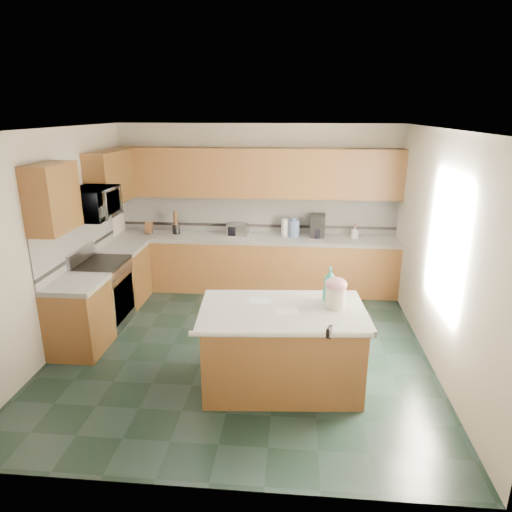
# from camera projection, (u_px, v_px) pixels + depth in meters

# --- Properties ---
(floor) EXTENTS (4.60, 4.60, 0.00)m
(floor) POSITION_uv_depth(u_px,v_px,m) (242.00, 347.00, 5.84)
(floor) COLOR black
(floor) RESTS_ON ground
(ceiling) EXTENTS (4.60, 4.60, 0.00)m
(ceiling) POSITION_uv_depth(u_px,v_px,m) (240.00, 129.00, 5.02)
(ceiling) COLOR white
(ceiling) RESTS_ON ground
(wall_back) EXTENTS (4.60, 0.04, 2.70)m
(wall_back) POSITION_uv_depth(u_px,v_px,m) (258.00, 207.00, 7.63)
(wall_back) COLOR silver
(wall_back) RESTS_ON ground
(wall_front) EXTENTS (4.60, 0.04, 2.70)m
(wall_front) POSITION_uv_depth(u_px,v_px,m) (201.00, 339.00, 3.23)
(wall_front) COLOR silver
(wall_front) RESTS_ON ground
(wall_left) EXTENTS (0.04, 4.60, 2.70)m
(wall_left) POSITION_uv_depth(u_px,v_px,m) (55.00, 241.00, 5.63)
(wall_left) COLOR silver
(wall_left) RESTS_ON ground
(wall_right) EXTENTS (0.04, 4.60, 2.70)m
(wall_right) POSITION_uv_depth(u_px,v_px,m) (441.00, 251.00, 5.23)
(wall_right) COLOR silver
(wall_right) RESTS_ON ground
(back_base_cab) EXTENTS (4.60, 0.60, 0.86)m
(back_base_cab) POSITION_uv_depth(u_px,v_px,m) (256.00, 265.00, 7.61)
(back_base_cab) COLOR #3B2710
(back_base_cab) RESTS_ON ground
(back_countertop) EXTENTS (4.60, 0.64, 0.06)m
(back_countertop) POSITION_uv_depth(u_px,v_px,m) (256.00, 239.00, 7.47)
(back_countertop) COLOR white
(back_countertop) RESTS_ON back_base_cab
(back_upper_cab) EXTENTS (4.60, 0.33, 0.78)m
(back_upper_cab) POSITION_uv_depth(u_px,v_px,m) (257.00, 173.00, 7.28)
(back_upper_cab) COLOR #3B2710
(back_upper_cab) RESTS_ON wall_back
(back_backsplash) EXTENTS (4.60, 0.02, 0.63)m
(back_backsplash) POSITION_uv_depth(u_px,v_px,m) (257.00, 214.00, 7.64)
(back_backsplash) COLOR silver
(back_backsplash) RESTS_ON back_countertop
(back_accent_band) EXTENTS (4.60, 0.01, 0.05)m
(back_accent_band) POSITION_uv_depth(u_px,v_px,m) (257.00, 225.00, 7.69)
(back_accent_band) COLOR black
(back_accent_band) RESTS_ON back_countertop
(left_base_cab_rear) EXTENTS (0.60, 0.82, 0.86)m
(left_base_cab_rear) POSITION_uv_depth(u_px,v_px,m) (124.00, 276.00, 7.10)
(left_base_cab_rear) COLOR #3B2710
(left_base_cab_rear) RESTS_ON ground
(left_counter_rear) EXTENTS (0.64, 0.82, 0.06)m
(left_counter_rear) POSITION_uv_depth(u_px,v_px,m) (122.00, 248.00, 6.96)
(left_counter_rear) COLOR white
(left_counter_rear) RESTS_ON left_base_cab_rear
(left_base_cab_front) EXTENTS (0.60, 0.72, 0.86)m
(left_base_cab_front) POSITION_uv_depth(u_px,v_px,m) (79.00, 319.00, 5.65)
(left_base_cab_front) COLOR #3B2710
(left_base_cab_front) RESTS_ON ground
(left_counter_front) EXTENTS (0.64, 0.72, 0.06)m
(left_counter_front) POSITION_uv_depth(u_px,v_px,m) (75.00, 284.00, 5.51)
(left_counter_front) COLOR white
(left_counter_front) RESTS_ON left_base_cab_front
(left_backsplash) EXTENTS (0.02, 2.30, 0.63)m
(left_backsplash) POSITION_uv_depth(u_px,v_px,m) (79.00, 239.00, 6.18)
(left_backsplash) COLOR silver
(left_backsplash) RESTS_ON wall_left
(left_accent_band) EXTENTS (0.01, 2.30, 0.05)m
(left_accent_band) POSITION_uv_depth(u_px,v_px,m) (81.00, 252.00, 6.24)
(left_accent_band) COLOR black
(left_accent_band) RESTS_ON wall_left
(left_upper_cab_rear) EXTENTS (0.33, 1.09, 0.78)m
(left_upper_cab_rear) POSITION_uv_depth(u_px,v_px,m) (110.00, 178.00, 6.78)
(left_upper_cab_rear) COLOR #3B2710
(left_upper_cab_rear) RESTS_ON wall_left
(left_upper_cab_front) EXTENTS (0.33, 0.72, 0.78)m
(left_upper_cab_front) POSITION_uv_depth(u_px,v_px,m) (52.00, 198.00, 5.20)
(left_upper_cab_front) COLOR #3B2710
(left_upper_cab_front) RESTS_ON wall_left
(range_body) EXTENTS (0.60, 0.76, 0.88)m
(range_body) POSITION_uv_depth(u_px,v_px,m) (104.00, 295.00, 6.35)
(range_body) COLOR #B7B7BC
(range_body) RESTS_ON ground
(range_oven_door) EXTENTS (0.02, 0.68, 0.55)m
(range_oven_door) POSITION_uv_depth(u_px,v_px,m) (124.00, 298.00, 6.34)
(range_oven_door) COLOR black
(range_oven_door) RESTS_ON range_body
(range_cooktop) EXTENTS (0.62, 0.78, 0.04)m
(range_cooktop) POSITION_uv_depth(u_px,v_px,m) (100.00, 264.00, 6.21)
(range_cooktop) COLOR black
(range_cooktop) RESTS_ON range_body
(range_handle) EXTENTS (0.02, 0.66, 0.02)m
(range_handle) POSITION_uv_depth(u_px,v_px,m) (124.00, 273.00, 6.22)
(range_handle) COLOR #B7B7BC
(range_handle) RESTS_ON range_body
(range_backguard) EXTENTS (0.06, 0.76, 0.18)m
(range_backguard) POSITION_uv_depth(u_px,v_px,m) (81.00, 255.00, 6.20)
(range_backguard) COLOR #B7B7BC
(range_backguard) RESTS_ON range_body
(microwave) EXTENTS (0.50, 0.73, 0.41)m
(microwave) POSITION_uv_depth(u_px,v_px,m) (93.00, 203.00, 5.96)
(microwave) COLOR #B7B7BC
(microwave) RESTS_ON wall_left
(island_base) EXTENTS (1.70, 1.05, 0.86)m
(island_base) POSITION_uv_depth(u_px,v_px,m) (282.00, 350.00, 4.91)
(island_base) COLOR #3B2710
(island_base) RESTS_ON ground
(island_top) EXTENTS (1.80, 1.16, 0.06)m
(island_top) POSITION_uv_depth(u_px,v_px,m) (283.00, 311.00, 4.76)
(island_top) COLOR white
(island_top) RESTS_ON island_base
(island_bullnose) EXTENTS (1.73, 0.19, 0.06)m
(island_bullnose) POSITION_uv_depth(u_px,v_px,m) (281.00, 334.00, 4.28)
(island_bullnose) COLOR white
(island_bullnose) RESTS_ON island_base
(treat_jar) EXTENTS (0.27, 0.27, 0.22)m
(treat_jar) POSITION_uv_depth(u_px,v_px,m) (335.00, 297.00, 4.76)
(treat_jar) COLOR beige
(treat_jar) RESTS_ON island_top
(treat_jar_lid) EXTENTS (0.23, 0.23, 0.14)m
(treat_jar_lid) POSITION_uv_depth(u_px,v_px,m) (336.00, 284.00, 4.71)
(treat_jar_lid) COLOR pink
(treat_jar_lid) RESTS_ON treat_jar
(treat_jar_knob) EXTENTS (0.08, 0.03, 0.03)m
(treat_jar_knob) POSITION_uv_depth(u_px,v_px,m) (336.00, 280.00, 4.70)
(treat_jar_knob) COLOR tan
(treat_jar_knob) RESTS_ON treat_jar_lid
(treat_jar_knob_end_l) EXTENTS (0.04, 0.04, 0.04)m
(treat_jar_knob_end_l) POSITION_uv_depth(u_px,v_px,m) (333.00, 280.00, 4.70)
(treat_jar_knob_end_l) COLOR tan
(treat_jar_knob_end_l) RESTS_ON treat_jar_lid
(treat_jar_knob_end_r) EXTENTS (0.04, 0.04, 0.04)m
(treat_jar_knob_end_r) POSITION_uv_depth(u_px,v_px,m) (340.00, 280.00, 4.70)
(treat_jar_knob_end_r) COLOR tan
(treat_jar_knob_end_r) RESTS_ON treat_jar_lid
(soap_bottle_island) EXTENTS (0.16, 0.16, 0.39)m
(soap_bottle_island) POSITION_uv_depth(u_px,v_px,m) (330.00, 285.00, 4.88)
(soap_bottle_island) COLOR teal
(soap_bottle_island) RESTS_ON island_top
(paper_sheet_a) EXTENTS (0.29, 0.25, 0.00)m
(paper_sheet_a) POSITION_uv_depth(u_px,v_px,m) (286.00, 311.00, 4.70)
(paper_sheet_a) COLOR white
(paper_sheet_a) RESTS_ON island_top
(paper_sheet_b) EXTENTS (0.26, 0.21, 0.00)m
(paper_sheet_b) POSITION_uv_depth(u_px,v_px,m) (260.00, 301.00, 4.95)
(paper_sheet_b) COLOR white
(paper_sheet_b) RESTS_ON island_top
(clamp_body) EXTENTS (0.07, 0.11, 0.09)m
(clamp_body) POSITION_uv_depth(u_px,v_px,m) (329.00, 332.00, 4.24)
(clamp_body) COLOR black
(clamp_body) RESTS_ON island_top
(clamp_handle) EXTENTS (0.02, 0.07, 0.02)m
(clamp_handle) POSITION_uv_depth(u_px,v_px,m) (330.00, 337.00, 4.19)
(clamp_handle) COLOR black
(clamp_handle) RESTS_ON island_top
(knife_block) EXTENTS (0.11, 0.15, 0.21)m
(knife_block) POSITION_uv_depth(u_px,v_px,m) (149.00, 228.00, 7.63)
(knife_block) COLOR #472814
(knife_block) RESTS_ON back_countertop
(utensil_crock) EXTENTS (0.13, 0.13, 0.16)m
(utensil_crock) POSITION_uv_depth(u_px,v_px,m) (176.00, 229.00, 7.62)
(utensil_crock) COLOR black
(utensil_crock) RESTS_ON back_countertop
(utensil_bundle) EXTENTS (0.07, 0.07, 0.23)m
(utensil_bundle) POSITION_uv_depth(u_px,v_px,m) (176.00, 218.00, 7.57)
(utensil_bundle) COLOR #472814
(utensil_bundle) RESTS_ON utensil_crock
(toaster_oven) EXTENTS (0.35, 0.25, 0.19)m
(toaster_oven) POSITION_uv_depth(u_px,v_px,m) (238.00, 230.00, 7.50)
(toaster_oven) COLOR #B7B7BC
(toaster_oven) RESTS_ON back_countertop
(toaster_oven_door) EXTENTS (0.29, 0.01, 0.15)m
(toaster_oven_door) POSITION_uv_depth(u_px,v_px,m) (237.00, 231.00, 7.40)
(toaster_oven_door) COLOR black
(toaster_oven_door) RESTS_ON toaster_oven
(paper_towel) EXTENTS (0.13, 0.13, 0.28)m
(paper_towel) POSITION_uv_depth(u_px,v_px,m) (285.00, 228.00, 7.47)
(paper_towel) COLOR white
(paper_towel) RESTS_ON back_countertop
(paper_towel_base) EXTENTS (0.19, 0.19, 0.01)m
(paper_towel_base) POSITION_uv_depth(u_px,v_px,m) (285.00, 235.00, 7.51)
(paper_towel_base) COLOR #B7B7BC
(paper_towel_base) RESTS_ON back_countertop
(water_jug) EXTENTS (0.17, 0.17, 0.28)m
(water_jug) POSITION_uv_depth(u_px,v_px,m) (294.00, 228.00, 7.42)
(water_jug) COLOR #5C74A8
(water_jug) RESTS_ON back_countertop
(water_jug_neck) EXTENTS (0.08, 0.08, 0.04)m
(water_jug_neck) POSITION_uv_depth(u_px,v_px,m) (294.00, 219.00, 7.37)
(water_jug_neck) COLOR #5C74A8
(water_jug_neck) RESTS_ON water_jug
(coffee_maker) EXTENTS (0.25, 0.27, 0.38)m
(coffee_maker) POSITION_uv_depth(u_px,v_px,m) (318.00, 226.00, 7.39)
(coffee_maker) COLOR black
(coffee_maker) RESTS_ON back_countertop
(coffee_carafe) EXTENTS (0.16, 0.16, 0.16)m
(coffee_carafe) POSITION_uv_depth(u_px,v_px,m) (318.00, 233.00, 7.37)
(coffee_carafe) COLOR black
(coffee_carafe) RESTS_ON back_countertop
(soap_bottle_back) EXTENTS (0.11, 0.11, 0.21)m
(soap_bottle_back) POSITION_uv_depth(u_px,v_px,m) (355.00, 232.00, 7.34)
(soap_bottle_back) COLOR white
(soap_bottle_back) RESTS_ON back_countertop
(soap_back_cap) EXTENTS (0.02, 0.02, 0.03)m
(soap_back_cap) POSITION_uv_depth(u_px,v_px,m) (355.00, 225.00, 7.30)
(soap_back_cap) COLOR red
(soap_back_cap) RESTS_ON soap_bottle_back
(window_light_proxy) EXTENTS (0.02, 1.40, 1.10)m
(window_light_proxy) POSITION_uv_depth(u_px,v_px,m) (446.00, 244.00, 5.00)
(window_light_proxy) COLOR white
(window_light_proxy) RESTS_ON wall_right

